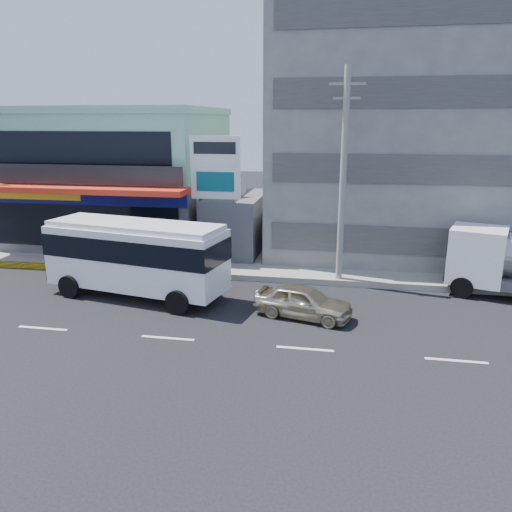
{
  "coord_description": "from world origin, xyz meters",
  "views": [
    {
      "loc": [
        6.12,
        -15.89,
        7.7
      ],
      "look_at": [
        2.59,
        3.83,
        2.2
      ],
      "focal_mm": 35.0,
      "sensor_mm": 36.0,
      "label": 1
    }
  ],
  "objects_px": {
    "billboard": "(216,175)",
    "sedan": "(303,301)",
    "concrete_building": "(416,132)",
    "utility_pole_near": "(343,177)",
    "minibus": "(136,253)",
    "satellite_dish": "(233,196)",
    "motorcycle_rider": "(137,262)",
    "shop_building": "(120,180)"
  },
  "relations": [
    {
      "from": "billboard",
      "to": "sedan",
      "type": "height_order",
      "value": "billboard"
    },
    {
      "from": "concrete_building",
      "to": "utility_pole_near",
      "type": "distance_m",
      "value": 8.79
    },
    {
      "from": "billboard",
      "to": "minibus",
      "type": "height_order",
      "value": "billboard"
    },
    {
      "from": "satellite_dish",
      "to": "motorcycle_rider",
      "type": "distance_m",
      "value": 6.49
    },
    {
      "from": "billboard",
      "to": "utility_pole_near",
      "type": "relative_size",
      "value": 0.69
    },
    {
      "from": "satellite_dish",
      "to": "utility_pole_near",
      "type": "relative_size",
      "value": 0.15
    },
    {
      "from": "concrete_building",
      "to": "minibus",
      "type": "bearing_deg",
      "value": -139.55
    },
    {
      "from": "concrete_building",
      "to": "motorcycle_rider",
      "type": "distance_m",
      "value": 17.44
    },
    {
      "from": "motorcycle_rider",
      "to": "billboard",
      "type": "bearing_deg",
      "value": 33.98
    },
    {
      "from": "satellite_dish",
      "to": "billboard",
      "type": "height_order",
      "value": "billboard"
    },
    {
      "from": "utility_pole_near",
      "to": "concrete_building",
      "type": "bearing_deg",
      "value": 62.24
    },
    {
      "from": "satellite_dish",
      "to": "utility_pole_near",
      "type": "bearing_deg",
      "value": -30.96
    },
    {
      "from": "utility_pole_near",
      "to": "motorcycle_rider",
      "type": "distance_m",
      "value": 11.0
    },
    {
      "from": "billboard",
      "to": "motorcycle_rider",
      "type": "relative_size",
      "value": 3.05
    },
    {
      "from": "minibus",
      "to": "motorcycle_rider",
      "type": "distance_m",
      "value": 3.26
    },
    {
      "from": "shop_building",
      "to": "concrete_building",
      "type": "height_order",
      "value": "concrete_building"
    },
    {
      "from": "shop_building",
      "to": "billboard",
      "type": "relative_size",
      "value": 1.8
    },
    {
      "from": "satellite_dish",
      "to": "billboard",
      "type": "bearing_deg",
      "value": -105.52
    },
    {
      "from": "billboard",
      "to": "motorcycle_rider",
      "type": "height_order",
      "value": "billboard"
    },
    {
      "from": "satellite_dish",
      "to": "minibus",
      "type": "xyz_separation_m",
      "value": [
        -2.83,
        -6.94,
        -1.56
      ]
    },
    {
      "from": "concrete_building",
      "to": "minibus",
      "type": "relative_size",
      "value": 1.9
    },
    {
      "from": "shop_building",
      "to": "sedan",
      "type": "xyz_separation_m",
      "value": [
        12.67,
        -11.05,
        -3.33
      ]
    },
    {
      "from": "minibus",
      "to": "concrete_building",
      "type": "bearing_deg",
      "value": 40.45
    },
    {
      "from": "satellite_dish",
      "to": "utility_pole_near",
      "type": "height_order",
      "value": "utility_pole_near"
    },
    {
      "from": "satellite_dish",
      "to": "concrete_building",
      "type": "bearing_deg",
      "value": 21.8
    },
    {
      "from": "sedan",
      "to": "concrete_building",
      "type": "bearing_deg",
      "value": -9.06
    },
    {
      "from": "sedan",
      "to": "motorcycle_rider",
      "type": "xyz_separation_m",
      "value": [
        -8.73,
        3.9,
        0.08
      ]
    },
    {
      "from": "concrete_building",
      "to": "satellite_dish",
      "type": "distance_m",
      "value": 11.3
    },
    {
      "from": "sedan",
      "to": "utility_pole_near",
      "type": "bearing_deg",
      "value": -1.73
    },
    {
      "from": "concrete_building",
      "to": "utility_pole_near",
      "type": "relative_size",
      "value": 1.6
    },
    {
      "from": "satellite_dish",
      "to": "sedan",
      "type": "height_order",
      "value": "satellite_dish"
    },
    {
      "from": "sedan",
      "to": "motorcycle_rider",
      "type": "relative_size",
      "value": 1.74
    },
    {
      "from": "shop_building",
      "to": "satellite_dish",
      "type": "bearing_deg",
      "value": -20.21
    },
    {
      "from": "billboard",
      "to": "minibus",
      "type": "distance_m",
      "value": 6.35
    },
    {
      "from": "satellite_dish",
      "to": "billboard",
      "type": "xyz_separation_m",
      "value": [
        -0.5,
        -1.8,
        1.35
      ]
    },
    {
      "from": "billboard",
      "to": "concrete_building",
      "type": "bearing_deg",
      "value": 28.92
    },
    {
      "from": "shop_building",
      "to": "satellite_dish",
      "type": "distance_m",
      "value": 8.54
    },
    {
      "from": "minibus",
      "to": "utility_pole_near",
      "type": "bearing_deg",
      "value": 20.71
    },
    {
      "from": "concrete_building",
      "to": "shop_building",
      "type": "bearing_deg",
      "value": -176.65
    },
    {
      "from": "shop_building",
      "to": "motorcycle_rider",
      "type": "distance_m",
      "value": 8.78
    },
    {
      "from": "shop_building",
      "to": "minibus",
      "type": "distance_m",
      "value": 11.33
    },
    {
      "from": "concrete_building",
      "to": "minibus",
      "type": "height_order",
      "value": "concrete_building"
    }
  ]
}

